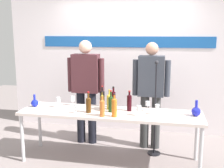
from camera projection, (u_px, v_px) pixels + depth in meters
The scene contains 23 objects.
ground_plane at pixel (110, 160), 4.10m from camera, with size 10.00×10.00×0.00m, color gray.
back_wall at pixel (126, 52), 5.20m from camera, with size 4.58×0.11×3.00m.
display_table at pixel (110, 115), 3.97m from camera, with size 2.61×0.66×0.75m.
decanter_blue_left at pixel (35, 103), 4.22m from camera, with size 0.11×0.11×0.19m.
decanter_blue_right at pixel (196, 111), 3.74m from camera, with size 0.12×0.12×0.22m.
presenter_left at pixel (86, 85), 4.60m from camera, with size 0.63×0.22×1.75m.
presenter_right at pixel (151, 89), 4.39m from camera, with size 0.59×0.22×1.73m.
wine_bottle_0 at pixel (129, 102), 3.98m from camera, with size 0.07×0.07×0.30m.
wine_bottle_1 at pixel (102, 107), 3.72m from camera, with size 0.07×0.07×0.30m.
wine_bottle_2 at pixel (109, 101), 4.06m from camera, with size 0.07×0.07×0.30m.
wine_bottle_3 at pixel (113, 99), 4.15m from camera, with size 0.07×0.07×0.32m.
wine_bottle_4 at pixel (111, 103), 3.94m from camera, with size 0.07×0.07×0.32m.
wine_bottle_5 at pixel (102, 98), 4.22m from camera, with size 0.07×0.07×0.32m.
wine_bottle_6 at pixel (88, 104), 3.90m from camera, with size 0.07×0.07×0.30m.
wine_bottle_7 at pixel (114, 107), 3.70m from camera, with size 0.07×0.07×0.32m.
wine_bottle_8 at pixel (102, 102), 4.03m from camera, with size 0.07×0.07×0.28m.
wine_glass_left_0 at pixel (72, 99), 4.28m from camera, with size 0.06×0.06×0.15m.
wine_glass_left_1 at pixel (58, 100), 4.17m from camera, with size 0.06×0.06×0.16m.
wine_glass_left_2 at pixel (76, 107), 3.87m from camera, with size 0.06×0.06×0.13m.
wine_glass_right_0 at pixel (139, 108), 3.75m from camera, with size 0.07×0.07×0.15m.
wine_glass_right_1 at pixel (148, 104), 3.97m from camera, with size 0.06×0.06×0.15m.
wine_glass_right_2 at pixel (157, 107), 3.80m from camera, with size 0.06×0.06×0.15m.
microphone_stand at pixel (155, 124), 4.23m from camera, with size 0.20×0.20×1.47m.
Camera 1 is at (0.80, -3.73, 1.88)m, focal length 44.21 mm.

